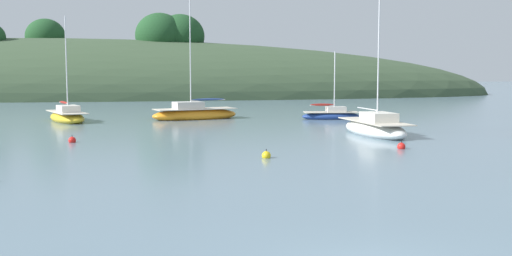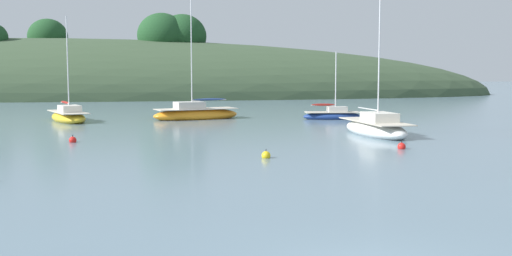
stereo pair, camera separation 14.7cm
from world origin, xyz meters
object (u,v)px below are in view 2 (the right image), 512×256
(sailboat_white_near, at_px, (376,128))
(mooring_buoy_channel, at_px, (73,140))
(sailboat_blue_center, at_px, (333,115))
(mooring_buoy_outer, at_px, (402,147))
(mooring_buoy_inner, at_px, (266,156))
(sailboat_grey_yawl, at_px, (68,116))
(sailboat_red_portside, at_px, (196,114))

(sailboat_white_near, height_order, mooring_buoy_channel, sailboat_white_near)
(sailboat_blue_center, distance_m, mooring_buoy_outer, 19.86)
(mooring_buoy_outer, bearing_deg, mooring_buoy_inner, -162.66)
(mooring_buoy_inner, bearing_deg, sailboat_white_near, 47.47)
(sailboat_grey_yawl, bearing_deg, sailboat_red_portside, 5.76)
(sailboat_blue_center, relative_size, sailboat_red_portside, 0.55)
(sailboat_white_near, bearing_deg, sailboat_blue_center, 88.14)
(sailboat_red_portside, height_order, mooring_buoy_channel, sailboat_red_portside)
(sailboat_grey_yawl, relative_size, sailboat_white_near, 0.97)
(sailboat_red_portside, distance_m, mooring_buoy_inner, 23.87)
(sailboat_white_near, bearing_deg, mooring_buoy_outer, -97.06)
(mooring_buoy_outer, height_order, mooring_buoy_channel, same)
(sailboat_red_portside, xyz_separation_m, sailboat_white_near, (11.47, -14.29, -0.01))
(sailboat_red_portside, xyz_separation_m, mooring_buoy_channel, (-7.62, -16.02, -0.34))
(sailboat_blue_center, bearing_deg, sailboat_red_portside, 172.99)
(sailboat_grey_yawl, bearing_deg, sailboat_white_near, -30.96)
(sailboat_blue_center, height_order, sailboat_red_portside, sailboat_red_portside)
(mooring_buoy_channel, bearing_deg, sailboat_white_near, 5.17)
(sailboat_blue_center, relative_size, mooring_buoy_channel, 11.17)
(sailboat_red_portside, height_order, sailboat_white_near, sailboat_red_portside)
(sailboat_blue_center, xyz_separation_m, sailboat_white_near, (-0.42, -12.83, 0.11))
(sailboat_grey_yawl, distance_m, mooring_buoy_inner, 26.31)
(sailboat_grey_yawl, distance_m, mooring_buoy_outer, 29.27)
(mooring_buoy_outer, distance_m, mooring_buoy_inner, 8.13)
(sailboat_grey_yawl, distance_m, mooring_buoy_channel, 15.24)
(sailboat_red_portside, height_order, mooring_buoy_outer, sailboat_red_portside)
(sailboat_red_portside, distance_m, mooring_buoy_channel, 17.74)
(sailboat_blue_center, bearing_deg, sailboat_grey_yawl, 178.99)
(sailboat_red_portside, bearing_deg, mooring_buoy_inner, -83.17)
(mooring_buoy_outer, bearing_deg, sailboat_white_near, 82.94)
(sailboat_blue_center, bearing_deg, mooring_buoy_outer, -93.70)
(sailboat_red_portside, bearing_deg, sailboat_grey_yawl, -174.24)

